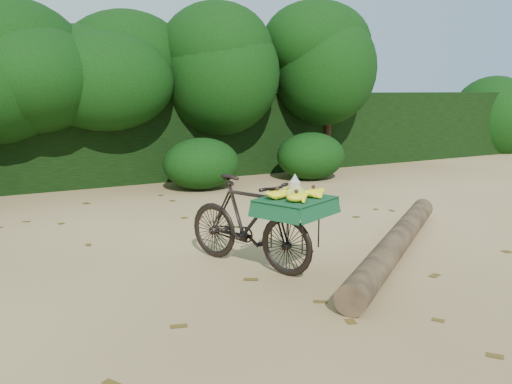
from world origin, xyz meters
TOP-DOWN VIEW (x-y plane):
  - ground at (0.00, 0.00)m, footprint 80.00×80.00m
  - vendor_bicycle at (0.16, -0.18)m, footprint 1.21×1.80m
  - fallen_log at (1.87, -0.58)m, footprint 3.39×2.58m
  - hedge_backdrop at (0.00, 6.30)m, footprint 26.00×1.80m
  - tree_row at (-0.65, 5.50)m, footprint 14.50×2.00m
  - bush_clumps at (0.50, 4.30)m, footprint 8.80×1.70m
  - leaf_litter at (0.00, 0.65)m, footprint 7.00×7.30m

SIDE VIEW (x-z plane):
  - ground at x=0.00m, z-range 0.00..0.00m
  - leaf_litter at x=0.00m, z-range 0.00..0.01m
  - fallen_log at x=1.87m, z-range 0.00..0.29m
  - bush_clumps at x=0.50m, z-range 0.00..0.90m
  - vendor_bicycle at x=0.16m, z-range 0.01..1.00m
  - hedge_backdrop at x=0.00m, z-range 0.00..1.80m
  - tree_row at x=-0.65m, z-range 0.00..4.00m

